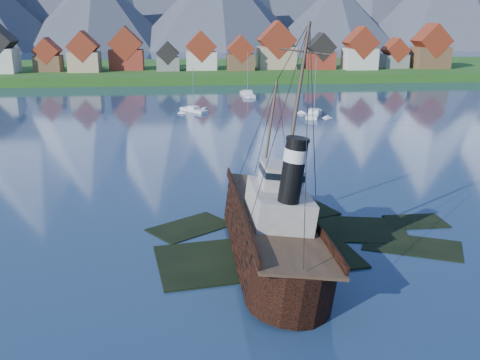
{
  "coord_description": "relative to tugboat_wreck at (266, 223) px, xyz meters",
  "views": [
    {
      "loc": [
        -9.4,
        -45.93,
        20.76
      ],
      "look_at": [
        -3.77,
        6.0,
        5.0
      ],
      "focal_mm": 40.0,
      "sensor_mm": 36.0,
      "label": 1
    }
  ],
  "objects": [
    {
      "name": "ground",
      "position": [
        2.1,
        0.51,
        -2.76
      ],
      "size": [
        1400.0,
        1400.0,
        0.0
      ],
      "primitive_type": "plane",
      "color": "navy",
      "rests_on": "ground"
    },
    {
      "name": "shoal",
      "position": [
        3.87,
        2.66,
        -3.11
      ],
      "size": [
        31.71,
        21.24,
        1.14
      ],
      "color": "black",
      "rests_on": "ground"
    },
    {
      "name": "shore_bank",
      "position": [
        2.1,
        170.51,
        -2.76
      ],
      "size": [
        600.0,
        80.0,
        3.2
      ],
      "primitive_type": "cube",
      "color": "#214614",
      "rests_on": "ground"
    },
    {
      "name": "seawall",
      "position": [
        2.1,
        132.51,
        -2.76
      ],
      "size": [
        600.0,
        2.5,
        2.0
      ],
      "primitive_type": "cube",
      "color": "#3F3D38",
      "rests_on": "ground"
    },
    {
      "name": "town",
      "position": [
        -31.02,
        152.7,
        6.22
      ],
      "size": [
        250.96,
        16.69,
        17.3
      ],
      "color": "maroon",
      "rests_on": "ground"
    },
    {
      "name": "tugboat_wreck",
      "position": [
        0.0,
        0.0,
        0.0
      ],
      "size": [
        6.41,
        27.64,
        21.9
      ],
      "rotation": [
        0.0,
        0.13,
        0.0
      ],
      "color": "black",
      "rests_on": "ground"
    },
    {
      "name": "sailboat_c",
      "position": [
        -4.65,
        79.4,
        -2.53
      ],
      "size": [
        6.55,
        7.85,
        10.62
      ],
      "rotation": [
        0.0,
        0.0,
        0.64
      ],
      "color": "silver",
      "rests_on": "ground"
    },
    {
      "name": "sailboat_d",
      "position": [
        21.86,
        70.33,
        -2.46
      ],
      "size": [
        5.74,
        9.99,
        13.32
      ],
      "rotation": [
        0.0,
        0.0,
        -0.36
      ],
      "color": "silver",
      "rests_on": "ground"
    },
    {
      "name": "sailboat_e",
      "position": [
        11.12,
        104.69,
        -2.49
      ],
      "size": [
        3.23,
        10.94,
        12.56
      ],
      "rotation": [
        0.0,
        0.0,
        0.05
      ],
      "color": "silver",
      "rests_on": "ground"
    }
  ]
}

